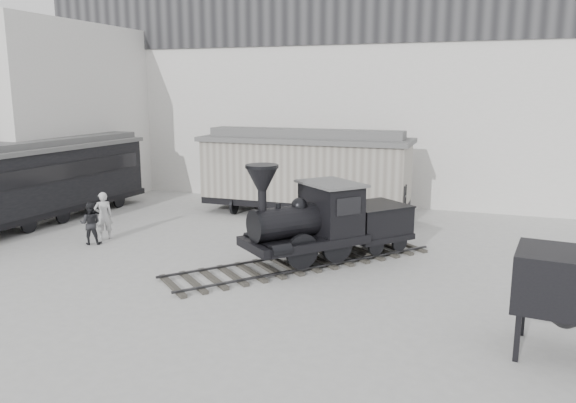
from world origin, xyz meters
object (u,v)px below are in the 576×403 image
at_px(boxcar, 305,170).
at_px(passenger_coach, 35,181).
at_px(locomotive, 322,226).
at_px(coal_hopper, 568,289).
at_px(visitor_b, 90,223).
at_px(visitor_a, 103,216).

relative_size(boxcar, passenger_coach, 0.76).
distance_m(locomotive, boxcar, 7.41).
xyz_separation_m(locomotive, boxcar, (-2.83, 6.79, 0.85)).
bearing_deg(coal_hopper, boxcar, 137.10).
relative_size(visitor_b, coal_hopper, 0.68).
height_order(locomotive, visitor_a, locomotive).
distance_m(visitor_a, coal_hopper, 16.64).
bearing_deg(locomotive, passenger_coach, -143.97).
distance_m(visitor_a, visitor_b, 0.78).
distance_m(locomotive, visitor_a, 8.93).
xyz_separation_m(visitor_a, coal_hopper, (15.91, -4.83, 0.61)).
relative_size(passenger_coach, coal_hopper, 5.39).
bearing_deg(passenger_coach, locomotive, -0.86).
bearing_deg(passenger_coach, visitor_b, -20.12).
distance_m(boxcar, coal_hopper, 15.29).
relative_size(visitor_a, visitor_b, 1.17).
distance_m(visitor_b, coal_hopper, 16.46).
distance_m(locomotive, visitor_b, 8.99).
relative_size(locomotive, boxcar, 0.88).
bearing_deg(boxcar, coal_hopper, -49.98).
bearing_deg(locomotive, coal_hopper, 5.71).
bearing_deg(visitor_a, boxcar, -172.94).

